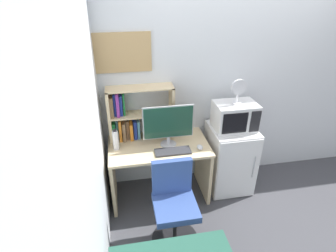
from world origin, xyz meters
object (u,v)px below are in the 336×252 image
(keyboard, at_px, (173,151))
(microwave, at_px, (235,116))
(mini_fridge, at_px, (229,158))
(monitor, at_px, (168,124))
(water_bottle, at_px, (116,140))
(desk_chair, at_px, (174,209))
(computer_mouse, at_px, (200,147))
(hutch_bookshelf, at_px, (131,115))
(desk_fan, at_px, (238,90))
(wall_corkboard, at_px, (113,53))

(keyboard, bearing_deg, microwave, 14.77)
(keyboard, distance_m, mini_fridge, 0.85)
(monitor, distance_m, keyboard, 0.30)
(water_bottle, bearing_deg, desk_chair, -52.23)
(keyboard, height_order, microwave, microwave)
(computer_mouse, bearing_deg, mini_fridge, 22.10)
(water_bottle, xyz_separation_m, microwave, (1.36, 0.03, 0.15))
(water_bottle, bearing_deg, mini_fridge, 0.96)
(hutch_bookshelf, relative_size, monitor, 1.33)
(hutch_bookshelf, height_order, keyboard, hutch_bookshelf)
(water_bottle, bearing_deg, monitor, -1.62)
(keyboard, height_order, desk_fan, desk_fan)
(microwave, xyz_separation_m, desk_chair, (-0.84, -0.69, -0.60))
(keyboard, height_order, desk_chair, desk_chair)
(keyboard, xyz_separation_m, microwave, (0.76, 0.20, 0.26))
(monitor, bearing_deg, wall_corkboard, 147.99)
(water_bottle, xyz_separation_m, mini_fridge, (1.36, 0.02, -0.42))
(keyboard, xyz_separation_m, desk_chair, (-0.08, -0.49, -0.34))
(monitor, distance_m, desk_fan, 0.85)
(monitor, distance_m, microwave, 0.78)
(keyboard, relative_size, microwave, 0.83)
(monitor, xyz_separation_m, mini_fridge, (0.78, 0.04, -0.57))
(wall_corkboard, bearing_deg, keyboard, -41.72)
(mini_fridge, xyz_separation_m, microwave, (0.00, 0.00, 0.58))
(desk_chair, bearing_deg, microwave, 39.44)
(water_bottle, relative_size, desk_chair, 0.28)
(hutch_bookshelf, bearing_deg, water_bottle, -130.60)
(computer_mouse, xyz_separation_m, desk_fan, (0.45, 0.18, 0.57))
(hutch_bookshelf, xyz_separation_m, monitor, (0.39, -0.24, -0.02))
(keyboard, distance_m, microwave, 0.83)
(mini_fridge, height_order, desk_fan, desk_fan)
(desk_chair, bearing_deg, keyboard, 80.55)
(hutch_bookshelf, relative_size, computer_mouse, 7.84)
(desk_fan, bearing_deg, microwave, 92.40)
(keyboard, xyz_separation_m, mini_fridge, (0.76, 0.20, -0.32))
(monitor, relative_size, water_bottle, 2.28)
(desk_chair, bearing_deg, water_bottle, 127.77)
(computer_mouse, height_order, wall_corkboard, wall_corkboard)
(microwave, bearing_deg, keyboard, -165.23)
(water_bottle, relative_size, desk_fan, 0.86)
(water_bottle, bearing_deg, computer_mouse, -10.09)
(mini_fridge, bearing_deg, water_bottle, -179.04)
(mini_fridge, xyz_separation_m, wall_corkboard, (-1.30, 0.29, 1.28))
(water_bottle, bearing_deg, desk_fan, 0.85)
(hutch_bookshelf, distance_m, desk_chair, 1.13)
(monitor, height_order, mini_fridge, monitor)
(hutch_bookshelf, height_order, monitor, hutch_bookshelf)
(water_bottle, bearing_deg, wall_corkboard, 80.32)
(desk_fan, distance_m, desk_chair, 1.42)
(wall_corkboard, bearing_deg, desk_chair, -64.65)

